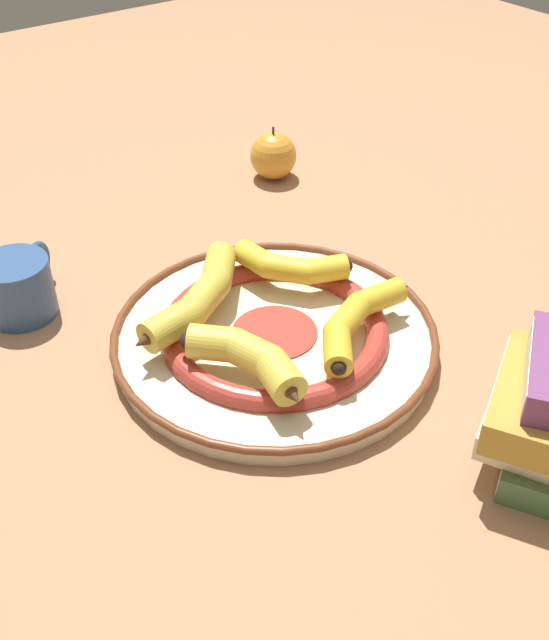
% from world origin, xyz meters
% --- Properties ---
extents(ground_plane, '(2.80, 2.80, 0.00)m').
position_xyz_m(ground_plane, '(0.00, 0.00, 0.00)').
color(ground_plane, '#A87A56').
extents(decorative_bowl, '(0.39, 0.39, 0.04)m').
position_xyz_m(decorative_bowl, '(0.01, 0.01, 0.02)').
color(decorative_bowl, beige).
rests_on(decorative_bowl, ground_plane).
extents(banana_a, '(0.10, 0.18, 0.03)m').
position_xyz_m(banana_a, '(-0.06, -0.06, 0.06)').
color(banana_a, gold).
rests_on(banana_a, decorative_bowl).
extents(banana_b, '(0.17, 0.08, 0.04)m').
position_xyz_m(banana_b, '(-0.05, 0.08, 0.06)').
color(banana_b, gold).
rests_on(banana_b, decorative_bowl).
extents(banana_c, '(0.13, 0.20, 0.04)m').
position_xyz_m(banana_c, '(0.08, 0.07, 0.06)').
color(banana_c, gold).
rests_on(banana_c, decorative_bowl).
extents(banana_d, '(0.14, 0.11, 0.03)m').
position_xyz_m(banana_d, '(0.08, -0.06, 0.06)').
color(banana_d, yellow).
rests_on(banana_d, decorative_bowl).
extents(coffee_mug, '(0.11, 0.11, 0.08)m').
position_xyz_m(coffee_mug, '(0.26, 0.23, 0.04)').
color(coffee_mug, '#335184').
rests_on(coffee_mug, ground_plane).
extents(apple, '(0.08, 0.08, 0.09)m').
position_xyz_m(apple, '(0.37, -0.25, 0.04)').
color(apple, gold).
rests_on(apple, ground_plane).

